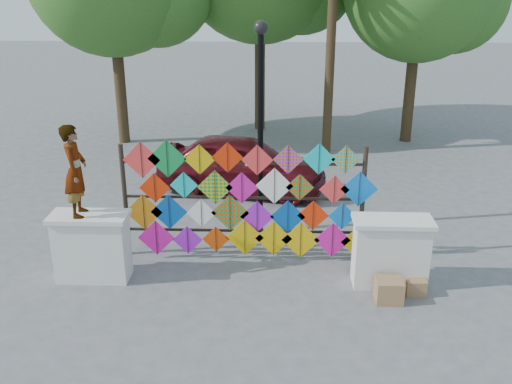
% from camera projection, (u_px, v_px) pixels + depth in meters
% --- Properties ---
extents(ground, '(80.00, 80.00, 0.00)m').
position_uv_depth(ground, '(241.00, 275.00, 10.69)').
color(ground, gray).
rests_on(ground, ground).
extents(parapet_left, '(1.40, 0.65, 1.28)m').
position_uv_depth(parapet_left, '(92.00, 246.00, 10.37)').
color(parapet_left, silver).
rests_on(parapet_left, ground).
extents(parapet_right, '(1.40, 0.65, 1.28)m').
position_uv_depth(parapet_right, '(391.00, 252.00, 10.17)').
color(parapet_right, silver).
rests_on(parapet_right, ground).
extents(kite_rack, '(4.98, 0.24, 2.41)m').
position_uv_depth(kite_rack, '(246.00, 202.00, 10.94)').
color(kite_rack, black).
rests_on(kite_rack, ground).
extents(vendor_woman, '(0.46, 0.64, 1.64)m').
position_uv_depth(vendor_woman, '(75.00, 171.00, 9.85)').
color(vendor_woman, '#99999E').
rests_on(vendor_woman, parapet_left).
extents(sedan, '(4.58, 2.53, 1.48)m').
position_uv_depth(sedan, '(242.00, 164.00, 14.61)').
color(sedan, '#530E16').
rests_on(sedan, ground).
extents(lamppost, '(0.28, 0.28, 4.46)m').
position_uv_depth(lamppost, '(260.00, 111.00, 11.59)').
color(lamppost, black).
rests_on(lamppost, ground).
extents(cardboard_box_near, '(0.46, 0.41, 0.41)m').
position_uv_depth(cardboard_box_near, '(389.00, 290.00, 9.78)').
color(cardboard_box_near, '#AF7A54').
rests_on(cardboard_box_near, ground).
extents(cardboard_box_far, '(0.35, 0.32, 0.29)m').
position_uv_depth(cardboard_box_far, '(415.00, 286.00, 10.02)').
color(cardboard_box_far, '#AF7A54').
rests_on(cardboard_box_far, ground).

